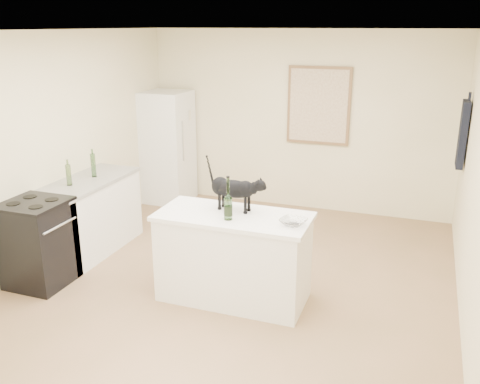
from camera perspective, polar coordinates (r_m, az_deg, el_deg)
name	(u,v)px	position (r m, az deg, el deg)	size (l,w,h in m)	color
floor	(232,287)	(5.59, -0.94, -10.37)	(5.50, 5.50, 0.00)	#966D4F
ceiling	(230,30)	(4.92, -1.10, 17.36)	(5.50, 5.50, 0.00)	white
wall_back	(298,122)	(7.67, 6.39, 7.71)	(4.50, 4.50, 0.00)	#F3E5BC
wall_front	(39,304)	(2.88, -21.27, -11.37)	(4.50, 4.50, 0.00)	#F3E5BC
wall_left	(44,151)	(6.24, -20.75, 4.29)	(5.50, 5.50, 0.00)	#F3E5BC
wall_right	(480,193)	(4.81, 24.89, -0.07)	(5.50, 5.50, 0.00)	#F3E5BC
island_base	(234,259)	(5.19, -0.71, -7.36)	(1.44, 0.67, 0.86)	white
island_top	(233,216)	(5.02, -0.73, -2.71)	(1.50, 0.70, 0.04)	white
left_cabinets	(90,217)	(6.53, -16.22, -2.68)	(0.60, 1.40, 0.86)	white
left_countertop	(86,182)	(6.39, -16.57, 1.11)	(0.62, 1.44, 0.04)	gray
stove	(38,244)	(5.88, -21.32, -5.34)	(0.60, 0.60, 0.90)	black
fridge	(167,147)	(8.07, -8.03, 4.91)	(0.68, 0.68, 1.70)	white
artwork_frame	(319,106)	(7.54, 8.64, 9.37)	(0.90, 0.03, 1.10)	brown
artwork_canvas	(318,106)	(7.52, 8.61, 9.35)	(0.82, 0.00, 1.02)	beige
hanging_garment	(463,134)	(6.77, 23.31, 5.86)	(0.08, 0.34, 0.80)	black
black_cat	(233,191)	(5.07, -0.75, 0.10)	(0.56, 0.17, 0.39)	black
wine_bottle	(228,201)	(4.83, -1.32, -0.97)	(0.08, 0.08, 0.37)	#244F1F
glass_bowl	(293,222)	(4.77, 5.88, -3.30)	(0.24, 0.24, 0.06)	silver
fridge_paper	(190,115)	(7.93, -5.54, 8.43)	(0.00, 0.12, 0.16)	silver
counter_bottle_cluster	(82,170)	(6.34, -16.97, 2.36)	(0.12, 0.45, 0.28)	#2C531C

